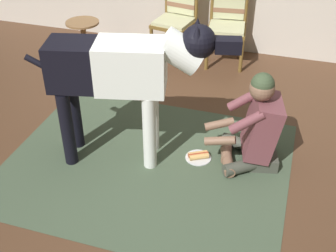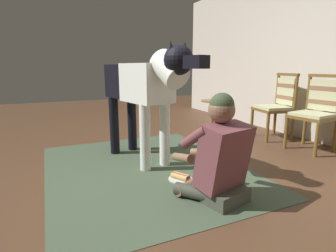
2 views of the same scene
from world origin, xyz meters
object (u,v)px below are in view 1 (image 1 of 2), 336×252
object	(u,v)px
large_dog	(124,72)
round_side_table	(84,36)
dining_chair_left_of_pair	(177,14)
dining_chair_right_of_pair	(228,20)
hot_dog_on_plate	(198,156)
person_sitting_on_floor	(256,128)

from	to	relation	value
large_dog	round_side_table	distance (m)	2.26
dining_chair_left_of_pair	round_side_table	world-z (taller)	dining_chair_left_of_pair
dining_chair_left_of_pair	dining_chair_right_of_pair	world-z (taller)	same
dining_chair_right_of_pair	hot_dog_on_plate	bearing A→B (deg)	-85.25
dining_chair_left_of_pair	round_side_table	bearing A→B (deg)	-157.93
hot_dog_on_plate	round_side_table	size ratio (longest dim) A/B	0.49
dining_chair_right_of_pair	person_sitting_on_floor	world-z (taller)	dining_chair_right_of_pair
person_sitting_on_floor	round_side_table	bearing A→B (deg)	147.57
person_sitting_on_floor	large_dog	bearing A→B (deg)	-166.80
dining_chair_right_of_pair	large_dog	bearing A→B (deg)	-101.36
large_dog	dining_chair_right_of_pair	bearing A→B (deg)	78.64
dining_chair_left_of_pair	round_side_table	size ratio (longest dim) A/B	2.04
person_sitting_on_floor	dining_chair_left_of_pair	bearing A→B (deg)	123.24
person_sitting_on_floor	large_dog	xyz separation A→B (m)	(-1.08, -0.25, 0.49)
dining_chair_left_of_pair	large_dog	bearing A→B (deg)	-84.79
dining_chair_left_of_pair	dining_chair_right_of_pair	bearing A→B (deg)	0.06
dining_chair_left_of_pair	hot_dog_on_plate	xyz separation A→B (m)	(0.82, -2.06, -0.52)
dining_chair_left_of_pair	large_dog	world-z (taller)	large_dog
large_dog	round_side_table	bearing A→B (deg)	126.35
hot_dog_on_plate	round_side_table	xyz separation A→B (m)	(-1.91, 1.62, 0.26)
dining_chair_left_of_pair	hot_dog_on_plate	world-z (taller)	dining_chair_left_of_pair
round_side_table	hot_dog_on_plate	bearing A→B (deg)	-40.24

